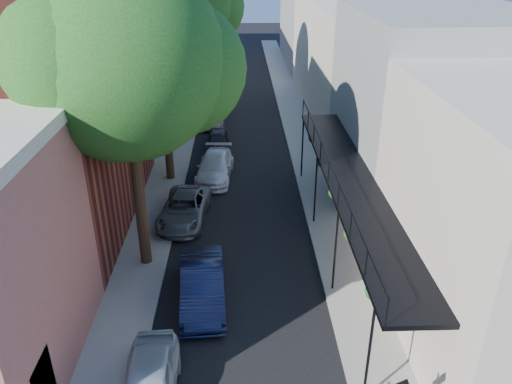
{
  "coord_description": "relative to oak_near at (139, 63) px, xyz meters",
  "views": [
    {
      "loc": [
        0.01,
        -6.75,
        11.36
      ],
      "look_at": [
        0.58,
        10.63,
        2.8
      ],
      "focal_mm": 35.0,
      "sensor_mm": 36.0,
      "label": 1
    }
  ],
  "objects": [
    {
      "name": "parked_car_e",
      "position": [
        1.97,
        12.12,
        -7.3
      ],
      "size": [
        1.4,
        3.43,
        1.17
      ],
      "primitive_type": "imported",
      "rotation": [
        0.0,
        0.0,
        0.01
      ],
      "color": "black",
      "rests_on": "ground"
    },
    {
      "name": "parked_car_f",
      "position": [
        1.58,
        17.02,
        -7.19
      ],
      "size": [
        1.64,
        4.22,
        1.37
      ],
      "primitive_type": "imported",
      "rotation": [
        0.0,
        0.0,
        -0.05
      ],
      "color": "slate",
      "rests_on": "ground"
    },
    {
      "name": "road_surface",
      "position": [
        3.37,
        19.74,
        -7.87
      ],
      "size": [
        6.0,
        64.0,
        0.01
      ],
      "primitive_type": "cube",
      "color": "black",
      "rests_on": "ground"
    },
    {
      "name": "parked_car_g",
      "position": [
        0.77,
        22.4,
        -7.28
      ],
      "size": [
        2.58,
        4.57,
        1.21
      ],
      "primitive_type": "imported",
      "rotation": [
        0.0,
        0.0,
        0.14
      ],
      "color": "gray",
      "rests_on": "ground"
    },
    {
      "name": "oak_mid",
      "position": [
        -0.05,
        7.97,
        -0.82
      ],
      "size": [
        6.6,
        6.0,
        10.2
      ],
      "color": "#2F2112",
      "rests_on": "ground"
    },
    {
      "name": "parked_car_c",
      "position": [
        0.77,
        3.19,
        -7.27
      ],
      "size": [
        2.42,
        4.53,
        1.21
      ],
      "primitive_type": "imported",
      "rotation": [
        0.0,
        0.0,
        -0.1
      ],
      "color": "slate",
      "rests_on": "ground"
    },
    {
      "name": "oak_far",
      "position": [
        0.01,
        17.01,
        0.38
      ],
      "size": [
        7.7,
        7.0,
        11.9
      ],
      "color": "#2F2112",
      "rests_on": "ground"
    },
    {
      "name": "sidewalk_right",
      "position": [
        7.37,
        19.74,
        -7.82
      ],
      "size": [
        2.0,
        64.0,
        0.12
      ],
      "primitive_type": "cube",
      "color": "gray",
      "rests_on": "ground"
    },
    {
      "name": "parked_car_d",
      "position": [
        1.97,
        7.89,
        -7.23
      ],
      "size": [
        2.13,
        4.56,
        1.29
      ],
      "primitive_type": "imported",
      "rotation": [
        0.0,
        0.0,
        -0.08
      ],
      "color": "white",
      "rests_on": "ground"
    },
    {
      "name": "buildings_right",
      "position": [
        12.36,
        19.23,
        -3.45
      ],
      "size": [
        9.8,
        55.0,
        10.0
      ],
      "color": "beige",
      "rests_on": "ground"
    },
    {
      "name": "buildings_left",
      "position": [
        -5.93,
        18.5,
        -2.94
      ],
      "size": [
        10.1,
        59.1,
        12.0
      ],
      "color": "#B86E5E",
      "rests_on": "ground"
    },
    {
      "name": "oak_near",
      "position": [
        0.0,
        0.0,
        0.0
      ],
      "size": [
        7.48,
        6.8,
        11.42
      ],
      "color": "#2F2112",
      "rests_on": "ground"
    },
    {
      "name": "sidewalk_left",
      "position": [
        -0.63,
        19.74,
        -7.82
      ],
      "size": [
        2.0,
        64.0,
        0.12
      ],
      "primitive_type": "cube",
      "color": "gray",
      "rests_on": "ground"
    },
    {
      "name": "parked_car_b",
      "position": [
        1.97,
        -2.72,
        -7.17
      ],
      "size": [
        1.79,
        4.38,
        1.41
      ],
      "primitive_type": "imported",
      "rotation": [
        0.0,
        0.0,
        0.07
      ],
      "color": "#111736",
      "rests_on": "ground"
    }
  ]
}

